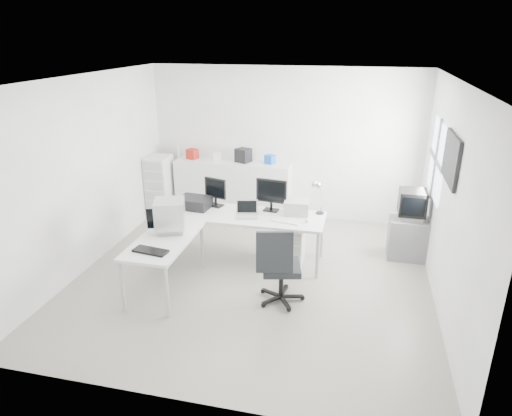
% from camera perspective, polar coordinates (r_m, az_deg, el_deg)
% --- Properties ---
extents(floor, '(5.00, 5.00, 0.01)m').
position_cam_1_polar(floor, '(6.75, -0.39, -8.55)').
color(floor, '#B8B6A5').
rests_on(floor, ground).
extents(ceiling, '(5.00, 5.00, 0.01)m').
position_cam_1_polar(ceiling, '(5.89, -0.46, 15.86)').
color(ceiling, white).
rests_on(ceiling, back_wall).
extents(back_wall, '(5.00, 0.02, 2.80)m').
position_cam_1_polar(back_wall, '(8.54, 3.54, 7.94)').
color(back_wall, white).
rests_on(back_wall, floor).
extents(left_wall, '(0.02, 5.00, 2.80)m').
position_cam_1_polar(left_wall, '(7.16, -20.32, 4.06)').
color(left_wall, white).
rests_on(left_wall, floor).
extents(right_wall, '(0.02, 5.00, 2.80)m').
position_cam_1_polar(right_wall, '(6.12, 22.97, 0.93)').
color(right_wall, white).
rests_on(right_wall, floor).
extents(window, '(0.02, 1.20, 1.10)m').
position_cam_1_polar(window, '(7.20, 21.64, 5.64)').
color(window, white).
rests_on(window, right_wall).
extents(wall_picture, '(0.04, 0.90, 0.60)m').
position_cam_1_polar(wall_picture, '(6.07, 23.22, 5.70)').
color(wall_picture, black).
rests_on(wall_picture, right_wall).
extents(main_desk, '(2.40, 0.80, 0.75)m').
position_cam_1_polar(main_desk, '(7.08, -1.31, -3.63)').
color(main_desk, silver).
rests_on(main_desk, floor).
extents(side_desk, '(0.70, 1.40, 0.75)m').
position_cam_1_polar(side_desk, '(6.41, -11.22, -6.85)').
color(side_desk, silver).
rests_on(side_desk, floor).
extents(drawer_pedestal, '(0.40, 0.50, 0.60)m').
position_cam_1_polar(drawer_pedestal, '(7.03, 4.34, -4.56)').
color(drawer_pedestal, silver).
rests_on(drawer_pedestal, floor).
extents(inkjet_printer, '(0.51, 0.42, 0.17)m').
position_cam_1_polar(inkjet_printer, '(7.24, -7.68, 0.68)').
color(inkjet_printer, black).
rests_on(inkjet_printer, main_desk).
extents(lcd_monitor_small, '(0.42, 0.31, 0.47)m').
position_cam_1_polar(lcd_monitor_small, '(7.22, -5.09, 2.00)').
color(lcd_monitor_small, black).
rests_on(lcd_monitor_small, main_desk).
extents(lcd_monitor_large, '(0.50, 0.25, 0.50)m').
position_cam_1_polar(lcd_monitor_large, '(7.00, 1.93, 1.59)').
color(lcd_monitor_large, black).
rests_on(lcd_monitor_large, main_desk).
extents(laptop, '(0.41, 0.42, 0.23)m').
position_cam_1_polar(laptop, '(6.79, -1.15, -0.26)').
color(laptop, '#B7B7BA').
rests_on(laptop, main_desk).
extents(white_keyboard, '(0.44, 0.21, 0.02)m').
position_cam_1_polar(white_keyboard, '(6.67, 3.76, -1.68)').
color(white_keyboard, silver).
rests_on(white_keyboard, main_desk).
extents(white_mouse, '(0.07, 0.07, 0.07)m').
position_cam_1_polar(white_mouse, '(6.67, 6.38, -1.55)').
color(white_mouse, silver).
rests_on(white_mouse, main_desk).
extents(laser_printer, '(0.40, 0.35, 0.21)m').
position_cam_1_polar(laser_printer, '(6.96, 5.10, 0.13)').
color(laser_printer, '#A7A7A7').
rests_on(laser_printer, main_desk).
extents(desk_lamp, '(0.18, 0.18, 0.45)m').
position_cam_1_polar(desk_lamp, '(6.96, 8.07, 1.03)').
color(desk_lamp, silver).
rests_on(desk_lamp, main_desk).
extents(crt_monitor, '(0.57, 0.57, 0.51)m').
position_cam_1_polar(crt_monitor, '(6.36, -10.72, -0.80)').
color(crt_monitor, '#B7B7BA').
rests_on(crt_monitor, side_desk).
extents(black_keyboard, '(0.47, 0.24, 0.03)m').
position_cam_1_polar(black_keyboard, '(5.92, -13.04, -5.25)').
color(black_keyboard, black).
rests_on(black_keyboard, side_desk).
extents(office_chair, '(0.75, 0.75, 1.08)m').
position_cam_1_polar(office_chair, '(5.95, 3.21, -6.98)').
color(office_chair, '#242729').
rests_on(office_chair, floor).
extents(tv_cabinet, '(0.59, 0.49, 0.65)m').
position_cam_1_polar(tv_cabinet, '(7.56, 18.43, -3.56)').
color(tv_cabinet, slate).
rests_on(tv_cabinet, floor).
extents(crt_tv, '(0.50, 0.48, 0.45)m').
position_cam_1_polar(crt_tv, '(7.35, 18.92, 0.34)').
color(crt_tv, black).
rests_on(crt_tv, tv_cabinet).
extents(sideboard, '(2.18, 0.55, 1.09)m').
position_cam_1_polar(sideboard, '(8.72, -2.82, 2.40)').
color(sideboard, silver).
rests_on(sideboard, floor).
extents(clutter_box_a, '(0.23, 0.21, 0.19)m').
position_cam_1_polar(clutter_box_a, '(8.79, -7.96, 6.71)').
color(clutter_box_a, maroon).
rests_on(clutter_box_a, sideboard).
extents(clutter_box_b, '(0.16, 0.15, 0.15)m').
position_cam_1_polar(clutter_box_b, '(8.63, -4.83, 6.44)').
color(clutter_box_b, silver).
rests_on(clutter_box_b, sideboard).
extents(clutter_box_c, '(0.32, 0.31, 0.25)m').
position_cam_1_polar(clutter_box_c, '(8.48, -1.60, 6.60)').
color(clutter_box_c, black).
rests_on(clutter_box_c, sideboard).
extents(clutter_box_d, '(0.20, 0.19, 0.16)m').
position_cam_1_polar(clutter_box_d, '(8.38, 1.74, 6.11)').
color(clutter_box_d, blue).
rests_on(clutter_box_d, sideboard).
extents(clutter_bottle, '(0.07, 0.07, 0.22)m').
position_cam_1_polar(clutter_bottle, '(8.93, -9.69, 6.95)').
color(clutter_bottle, silver).
rests_on(clutter_bottle, sideboard).
extents(filing_cabinet, '(0.41, 0.49, 1.18)m').
position_cam_1_polar(filing_cabinet, '(8.88, -11.93, 2.61)').
color(filing_cabinet, silver).
rests_on(filing_cabinet, floor).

